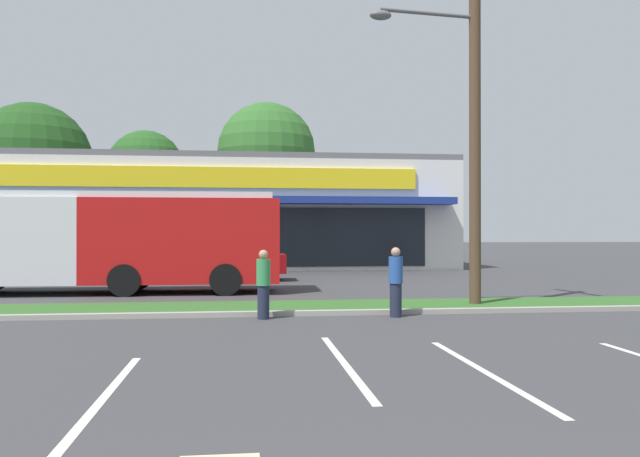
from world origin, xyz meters
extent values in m
cube|color=#2D5B23|center=(0.00, 14.00, 0.06)|extent=(56.00, 2.20, 0.12)
cube|color=#99968C|center=(0.00, 12.78, 0.06)|extent=(56.00, 0.24, 0.12)
cube|color=silver|center=(-2.67, 5.55, 0.00)|extent=(0.12, 4.80, 0.01)
cube|color=silver|center=(0.49, 7.16, 0.00)|extent=(0.12, 4.80, 0.01)
cube|color=silver|center=(2.38, 6.38, 0.00)|extent=(0.12, 4.80, 0.01)
cube|color=silver|center=(-2.65, 36.07, 2.88)|extent=(26.15, 11.94, 5.75)
cube|color=black|center=(-2.65, 30.06, 1.73)|extent=(21.97, 0.08, 2.99)
cube|color=navy|center=(-2.65, 29.40, 3.57)|extent=(24.59, 1.40, 0.35)
cube|color=yellow|center=(-2.65, 30.02, 4.72)|extent=(20.92, 0.16, 1.04)
cube|color=slate|center=(-2.65, 36.07, 5.90)|extent=(26.15, 11.94, 0.30)
cylinder|color=#473323|center=(-15.21, 43.24, 1.97)|extent=(0.44, 0.44, 3.93)
sphere|color=#1E4719|center=(-15.21, 43.24, 6.86)|extent=(7.81, 7.81, 7.81)
cylinder|color=#473323|center=(-8.27, 46.93, 2.31)|extent=(0.44, 0.44, 4.63)
sphere|color=#23511E|center=(-8.27, 46.93, 6.75)|extent=(5.68, 5.68, 5.68)
cylinder|color=#473323|center=(0.71, 45.48, 2.63)|extent=(0.44, 0.44, 5.26)
sphere|color=#2D6026|center=(0.71, 45.48, 7.97)|extent=(7.24, 7.24, 7.24)
cylinder|color=#4C3826|center=(4.99, 13.78, 5.28)|extent=(0.30, 0.30, 10.55)
cylinder|color=#59595B|center=(3.70, 13.62, 7.60)|extent=(2.59, 0.41, 0.10)
ellipsoid|color=#59595B|center=(2.41, 13.47, 7.45)|extent=(0.56, 0.32, 0.24)
cube|color=#B71414|center=(-2.94, 19.06, 1.70)|extent=(6.20, 2.64, 2.70)
cube|color=silver|center=(-8.54, 19.14, 1.70)|extent=(5.08, 2.62, 2.70)
cube|color=silver|center=(-5.46, 19.10, 3.15)|extent=(10.79, 2.45, 0.20)
cube|color=black|center=(-5.44, 20.40, 2.19)|extent=(10.31, 0.21, 1.19)
cylinder|color=black|center=(-4.64, 17.92, 0.50)|extent=(1.00, 0.31, 1.00)
cylinder|color=black|center=(-4.61, 20.26, 0.50)|extent=(1.00, 0.31, 1.00)
cylinder|color=black|center=(-1.56, 17.87, 0.50)|extent=(1.00, 0.31, 1.00)
cylinder|color=black|center=(-1.53, 20.22, 0.50)|extent=(1.00, 0.31, 1.00)
cube|color=maroon|center=(-1.62, 24.03, 0.70)|extent=(4.63, 1.88, 0.76)
cube|color=black|center=(-1.85, 24.03, 1.29)|extent=(2.08, 1.65, 0.43)
cylinder|color=black|center=(-0.19, 24.92, 0.32)|extent=(0.64, 0.22, 0.64)
cylinder|color=black|center=(-0.19, 23.14, 0.32)|extent=(0.64, 0.22, 0.64)
cylinder|color=black|center=(-3.06, 24.92, 0.32)|extent=(0.64, 0.22, 0.64)
cylinder|color=black|center=(-3.06, 23.14, 0.32)|extent=(0.64, 0.22, 0.64)
cylinder|color=#1E2338|center=(-0.56, 12.28, 0.38)|extent=(0.27, 0.27, 0.76)
cylinder|color=#338C4C|center=(-0.56, 12.28, 1.06)|extent=(0.32, 0.32, 0.60)
sphere|color=tan|center=(-0.56, 12.28, 1.47)|extent=(0.21, 0.21, 0.21)
cylinder|color=#1E2338|center=(2.51, 12.28, 0.39)|extent=(0.28, 0.28, 0.79)
cylinder|color=#264C99|center=(2.51, 12.28, 1.10)|extent=(0.33, 0.33, 0.62)
sphere|color=tan|center=(2.51, 12.28, 1.52)|extent=(0.22, 0.22, 0.22)
camera|label=1|loc=(-1.02, -2.41, 1.98)|focal=36.17mm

